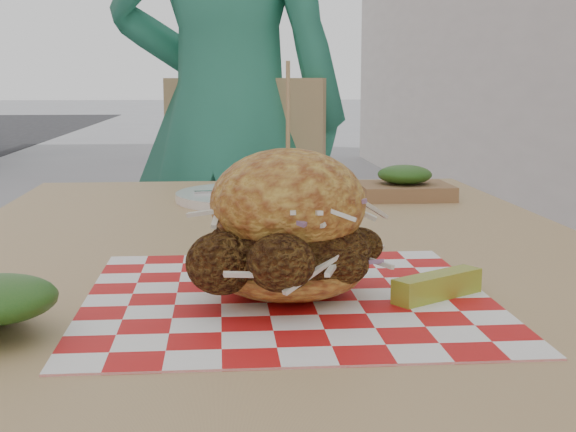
% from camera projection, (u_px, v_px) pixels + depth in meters
% --- Properties ---
extents(diner, '(0.70, 0.55, 1.70)m').
position_uv_depth(diner, '(227.00, 117.00, 2.05)').
color(diner, '#2D8266').
rests_on(diner, ground).
extents(patio_table, '(0.80, 1.20, 0.75)m').
position_uv_depth(patio_table, '(272.00, 303.00, 0.99)').
color(patio_table, tan).
rests_on(patio_table, ground).
extents(patio_chair, '(0.54, 0.54, 0.95)m').
position_uv_depth(patio_chair, '(259.00, 239.00, 2.00)').
color(patio_chair, tan).
rests_on(patio_chair, ground).
extents(paper_liner, '(0.36, 0.36, 0.00)m').
position_uv_depth(paper_liner, '(288.00, 297.00, 0.72)').
color(paper_liner, red).
rests_on(paper_liner, patio_table).
extents(sandwich, '(0.18, 0.18, 0.21)m').
position_uv_depth(sandwich, '(288.00, 233.00, 0.71)').
color(sandwich, gold).
rests_on(sandwich, paper_liner).
extents(pickle_spear, '(0.09, 0.07, 0.02)m').
position_uv_depth(pickle_spear, '(437.00, 286.00, 0.71)').
color(pickle_spear, '#A1B033').
rests_on(pickle_spear, paper_liner).
extents(place_setting, '(0.27, 0.27, 0.02)m').
position_uv_depth(place_setting, '(259.00, 196.00, 1.31)').
color(place_setting, white).
rests_on(place_setting, patio_table).
extents(kraft_tray, '(0.15, 0.12, 0.06)m').
position_uv_depth(kraft_tray, '(405.00, 185.00, 1.33)').
color(kraft_tray, olive).
rests_on(kraft_tray, patio_table).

